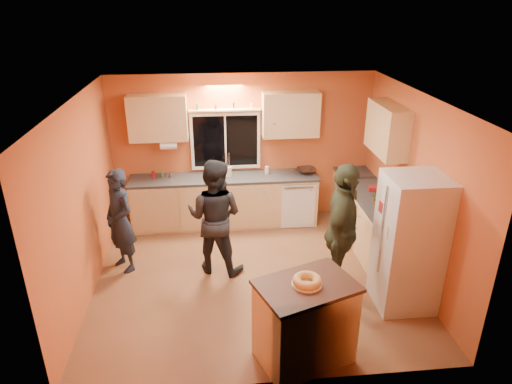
{
  "coord_description": "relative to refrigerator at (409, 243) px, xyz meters",
  "views": [
    {
      "loc": [
        -0.54,
        -5.59,
        3.8
      ],
      "look_at": [
        0.07,
        0.4,
        1.16
      ],
      "focal_mm": 32.0,
      "sensor_mm": 36.0,
      "label": 1
    }
  ],
  "objects": [
    {
      "name": "refrigerator",
      "position": [
        0.0,
        0.0,
        0.0
      ],
      "size": [
        0.72,
        0.7,
        1.8
      ],
      "primitive_type": "cube",
      "color": "silver",
      "rests_on": "ground"
    },
    {
      "name": "person_center",
      "position": [
        -2.43,
        1.06,
        -0.04
      ],
      "size": [
        1.02,
        0.91,
        1.72
      ],
      "primitive_type": "imported",
      "rotation": [
        0.0,
        0.0,
        2.77
      ],
      "color": "black",
      "rests_on": "ground"
    },
    {
      "name": "bundt_pastry",
      "position": [
        -1.49,
        -0.87,
        0.13
      ],
      "size": [
        0.31,
        0.31,
        0.09
      ],
      "primitive_type": "torus",
      "color": "tan",
      "rests_on": "island"
    },
    {
      "name": "potted_plant",
      "position": [
        -0.01,
        1.07,
        0.14
      ],
      "size": [
        0.29,
        0.27,
        0.28
      ],
      "primitive_type": "imported",
      "rotation": [
        0.0,
        0.0,
        -0.26
      ],
      "color": "gray",
      "rests_on": "right_counter"
    },
    {
      "name": "right_counter",
      "position": [
        0.06,
        1.3,
        -0.45
      ],
      "size": [
        0.62,
        1.84,
        0.9
      ],
      "color": "tan",
      "rests_on": "ground"
    },
    {
      "name": "island",
      "position": [
        -1.49,
        -0.87,
        -0.4
      ],
      "size": [
        1.2,
        1.01,
        0.99
      ],
      "rotation": [
        0.0,
        0.0,
        0.36
      ],
      "color": "tan",
      "rests_on": "ground"
    },
    {
      "name": "red_box",
      "position": [
        0.11,
        1.66,
        0.04
      ],
      "size": [
        0.18,
        0.15,
        0.07
      ],
      "primitive_type": "cube",
      "rotation": [
        0.0,
        0.0,
        -0.2
      ],
      "color": "maroon",
      "rests_on": "right_counter"
    },
    {
      "name": "room_shell",
      "position": [
        -1.77,
        1.21,
        0.72
      ],
      "size": [
        4.54,
        4.04,
        2.61
      ],
      "color": "#BA5E2F",
      "rests_on": "ground"
    },
    {
      "name": "utensil_crock",
      "position": [
        -2.17,
        2.53,
        0.09
      ],
      "size": [
        0.14,
        0.14,
        0.17
      ],
      "primitive_type": "cylinder",
      "color": "beige",
      "rests_on": "back_counter"
    },
    {
      "name": "back_counter",
      "position": [
        -1.88,
        2.5,
        -0.45
      ],
      "size": [
        4.23,
        0.62,
        0.9
      ],
      "color": "tan",
      "rests_on": "ground"
    },
    {
      "name": "person_right",
      "position": [
        -0.79,
        0.28,
        0.04
      ],
      "size": [
        0.86,
        1.19,
        1.88
      ],
      "primitive_type": "imported",
      "rotation": [
        0.0,
        0.0,
        1.16
      ],
      "color": "#2A311F",
      "rests_on": "ground"
    },
    {
      "name": "ground",
      "position": [
        -1.89,
        0.8,
        -0.9
      ],
      "size": [
        4.5,
        4.5,
        0.0
      ],
      "primitive_type": "plane",
      "color": "brown",
      "rests_on": "ground"
    },
    {
      "name": "mixing_bowl",
      "position": [
        -0.79,
        2.55,
        0.04
      ],
      "size": [
        0.37,
        0.37,
        0.08
      ],
      "primitive_type": "imported",
      "rotation": [
        0.0,
        0.0,
        0.13
      ],
      "color": "#321B10",
      "rests_on": "back_counter"
    },
    {
      "name": "person_left",
      "position": [
        -3.79,
        1.22,
        -0.12
      ],
      "size": [
        0.65,
        0.68,
        1.56
      ],
      "primitive_type": "imported",
      "rotation": [
        0.0,
        0.0,
        -0.87
      ],
      "color": "black",
      "rests_on": "ground"
    }
  ]
}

